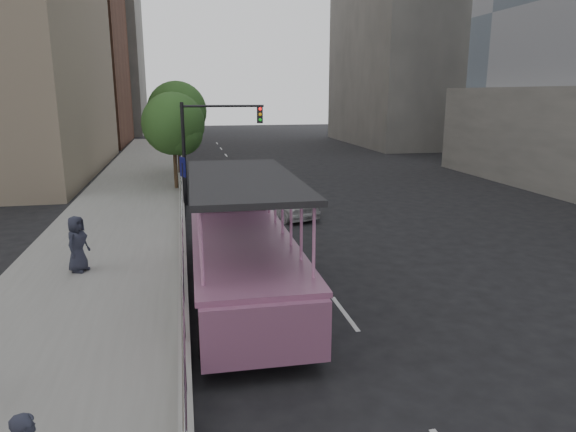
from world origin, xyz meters
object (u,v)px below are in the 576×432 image
pedestrian_far (77,244)px  street_tree_far (179,113)px  duck_boat (239,244)px  traffic_signal (207,136)px  car (282,201)px  parking_sign (183,180)px  street_tree_near (175,126)px

pedestrian_far → street_tree_far: street_tree_far is taller
duck_boat → pedestrian_far: 4.99m
traffic_signal → pedestrian_far: bearing=-113.3°
car → parking_sign: bearing=147.9°
traffic_signal → street_tree_far: street_tree_far is taller
parking_sign → street_tree_near: 6.36m
pedestrian_far → traffic_signal: traffic_signal is taller
pedestrian_far → traffic_signal: bearing=2.0°
pedestrian_far → street_tree_far: (3.13, 19.94, 3.14)m
duck_boat → parking_sign: duck_boat is taller
pedestrian_far → traffic_signal: 11.68m
duck_boat → street_tree_near: (-1.83, 15.41, 2.50)m
duck_boat → pedestrian_far: duck_boat is taller
duck_boat → street_tree_far: bearing=94.4°
street_tree_near → car: bearing=-54.7°
pedestrian_far → duck_boat: bearing=-81.9°
car → street_tree_far: bearing=87.4°
duck_boat → traffic_signal: size_ratio=2.06×
parking_sign → street_tree_near: street_tree_near is taller
street_tree_near → pedestrian_far: bearing=-101.9°
traffic_signal → street_tree_far: bearing=98.4°
car → pedestrian_far: (-7.74, -7.16, 0.44)m
pedestrian_far → parking_sign: size_ratio=0.62×
street_tree_near → street_tree_far: bearing=88.1°
duck_boat → street_tree_far: (-1.63, 21.41, 2.99)m
traffic_signal → street_tree_near: bearing=115.0°
traffic_signal → street_tree_far: size_ratio=0.81×
pedestrian_far → street_tree_near: bearing=13.4°
duck_boat → traffic_signal: traffic_signal is taller
pedestrian_far → street_tree_near: street_tree_near is taller
duck_boat → parking_sign: bearing=99.2°
traffic_signal → parking_sign: bearing=-116.6°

